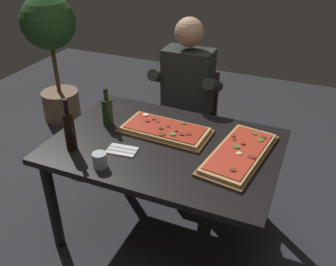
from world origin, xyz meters
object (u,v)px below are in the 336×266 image
(dining_table, at_px, (165,156))
(pizza_rectangular_left, at_px, (239,153))
(potted_plant_corner, at_px, (52,44))
(oil_bottle_amber, at_px, (107,111))
(wine_bottle_dark, at_px, (70,130))
(tumbler_near_camera, at_px, (100,160))
(diner_chair, at_px, (190,116))
(pizza_rectangular_front, at_px, (165,130))
(seated_diner, at_px, (186,94))

(dining_table, relative_size, pizza_rectangular_left, 2.10)
(potted_plant_corner, bearing_deg, oil_bottle_amber, -39.36)
(wine_bottle_dark, distance_m, tumbler_near_camera, 0.28)
(tumbler_near_camera, height_order, diner_chair, diner_chair)
(pizza_rectangular_front, relative_size, seated_diner, 0.45)
(wine_bottle_dark, relative_size, seated_diner, 0.25)
(dining_table, bearing_deg, potted_plant_corner, 146.92)
(dining_table, relative_size, pizza_rectangular_front, 2.34)
(oil_bottle_amber, xyz_separation_m, diner_chair, (0.31, 0.78, -0.35))
(wine_bottle_dark, bearing_deg, potted_plant_corner, 131.51)
(pizza_rectangular_left, xyz_separation_m, wine_bottle_dark, (-0.95, -0.32, 0.11))
(pizza_rectangular_front, distance_m, potted_plant_corner, 1.97)
(dining_table, bearing_deg, pizza_rectangular_left, 5.67)
(diner_chair, bearing_deg, seated_diner, -90.00)
(dining_table, distance_m, pizza_rectangular_front, 0.18)
(diner_chair, xyz_separation_m, potted_plant_corner, (-1.60, 0.28, 0.35))
(dining_table, xyz_separation_m, tumbler_near_camera, (-0.24, -0.36, 0.14))
(potted_plant_corner, bearing_deg, seated_diner, -13.96)
(diner_chair, bearing_deg, pizza_rectangular_front, -83.14)
(wine_bottle_dark, bearing_deg, pizza_rectangular_front, 42.21)
(pizza_rectangular_front, height_order, pizza_rectangular_left, pizza_rectangular_front)
(dining_table, bearing_deg, seated_diner, 100.79)
(oil_bottle_amber, xyz_separation_m, tumbler_near_camera, (0.21, -0.44, -0.06))
(oil_bottle_amber, height_order, diner_chair, oil_bottle_amber)
(pizza_rectangular_front, bearing_deg, potted_plant_corner, 149.13)
(tumbler_near_camera, bearing_deg, diner_chair, 85.35)
(dining_table, xyz_separation_m, pizza_rectangular_front, (-0.05, 0.12, 0.12))
(tumbler_near_camera, distance_m, seated_diner, 1.10)
(wine_bottle_dark, bearing_deg, pizza_rectangular_left, 18.65)
(wine_bottle_dark, relative_size, potted_plant_corner, 0.25)
(pizza_rectangular_left, xyz_separation_m, oil_bottle_amber, (-0.91, 0.03, 0.08))
(seated_diner, bearing_deg, diner_chair, 90.00)
(diner_chair, bearing_deg, oil_bottle_amber, -111.57)
(pizza_rectangular_left, distance_m, oil_bottle_amber, 0.91)
(pizza_rectangular_front, height_order, diner_chair, diner_chair)
(wine_bottle_dark, height_order, tumbler_near_camera, wine_bottle_dark)
(pizza_rectangular_left, xyz_separation_m, seated_diner, (-0.60, 0.69, -0.02))
(wine_bottle_dark, height_order, potted_plant_corner, potted_plant_corner)
(tumbler_near_camera, bearing_deg, pizza_rectangular_front, 69.03)
(diner_chair, bearing_deg, pizza_rectangular_left, -53.64)
(pizza_rectangular_front, xyz_separation_m, tumbler_near_camera, (-0.19, -0.49, 0.02))
(wine_bottle_dark, relative_size, oil_bottle_amber, 1.27)
(dining_table, bearing_deg, tumbler_near_camera, -123.36)
(dining_table, xyz_separation_m, diner_chair, (-0.14, 0.86, -0.16))
(tumbler_near_camera, height_order, potted_plant_corner, potted_plant_corner)
(dining_table, xyz_separation_m, potted_plant_corner, (-1.74, 1.13, 0.20))
(potted_plant_corner, bearing_deg, tumbler_near_camera, -44.94)
(pizza_rectangular_front, height_order, wine_bottle_dark, wine_bottle_dark)
(oil_bottle_amber, relative_size, diner_chair, 0.30)
(dining_table, relative_size, potted_plant_corner, 1.06)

